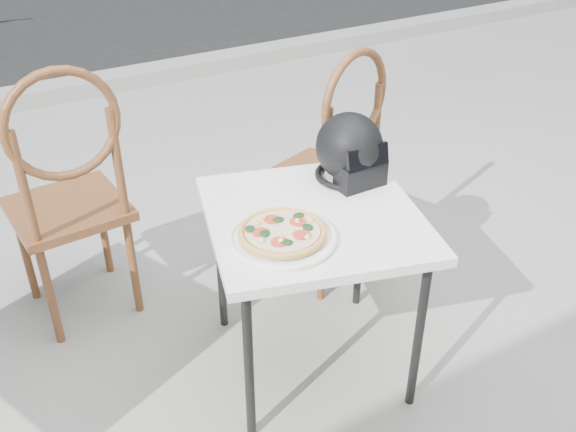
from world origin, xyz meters
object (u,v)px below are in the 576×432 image
cafe_table_main (313,229)px  pizza (282,232)px  cafe_chair_side (68,186)px  plate (282,238)px  cafe_chair_main (332,157)px  helmet (350,151)px

cafe_table_main → pizza: 0.22m
cafe_chair_side → plate: bearing=116.9°
cafe_table_main → plate: 0.21m
cafe_table_main → cafe_chair_side: (-0.66, 0.71, 0.01)m
pizza → plate: bearing=-103.3°
cafe_table_main → cafe_chair_main: cafe_chair_main is taller
cafe_chair_main → cafe_chair_side: bearing=-33.6°
helmet → cafe_chair_side: (-0.90, 0.56, -0.16)m
plate → pizza: size_ratio=1.39×
plate → cafe_chair_main: cafe_chair_main is taller
helmet → cafe_chair_side: 1.08m
cafe_table_main → cafe_chair_main: (0.37, 0.44, -0.01)m
pizza → cafe_chair_side: bearing=121.1°
cafe_chair_main → cafe_chair_side: (-1.03, 0.27, 0.02)m
cafe_table_main → helmet: size_ratio=3.44×
pizza → cafe_chair_side: size_ratio=0.26×
plate → cafe_chair_side: bearing=121.1°
cafe_table_main → cafe_chair_side: 0.97m
cafe_chair_side → helmet: bearing=143.8°
cafe_table_main → pizza: size_ratio=2.97×
cafe_table_main → cafe_chair_main: bearing=49.9°
helmet → cafe_chair_main: 0.37m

